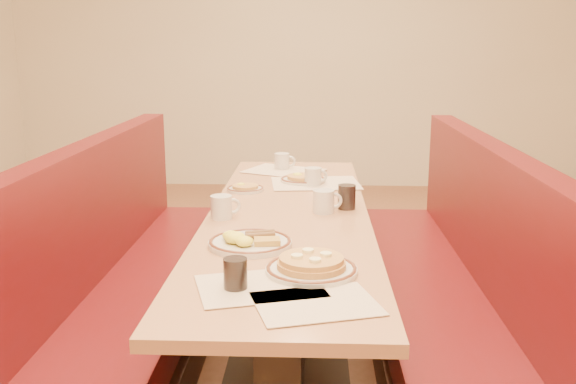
{
  "coord_description": "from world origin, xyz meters",
  "views": [
    {
      "loc": [
        0.11,
        -2.72,
        1.47
      ],
      "look_at": [
        0.0,
        -0.02,
        0.85
      ],
      "focal_mm": 40.0,
      "sensor_mm": 36.0,
      "label": 1
    }
  ],
  "objects_px": {
    "coffee_mug_b": "(222,207)",
    "coffee_mug_c": "(314,176)",
    "pancake_plate": "(311,267)",
    "diner_table": "(288,293)",
    "coffee_mug_a": "(324,201)",
    "booth_left": "(128,294)",
    "eggs_plate": "(249,242)",
    "soda_tumbler_near": "(235,274)",
    "soda_tumbler_mid": "(347,197)",
    "booth_right": "(451,299)",
    "coffee_mug_d": "(283,161)"
  },
  "relations": [
    {
      "from": "coffee_mug_b",
      "to": "coffee_mug_c",
      "type": "height_order",
      "value": "coffee_mug_b"
    },
    {
      "from": "pancake_plate",
      "to": "diner_table",
      "type": "bearing_deg",
      "value": 97.95
    },
    {
      "from": "pancake_plate",
      "to": "coffee_mug_a",
      "type": "xyz_separation_m",
      "value": [
        0.05,
        0.77,
        0.03
      ]
    },
    {
      "from": "booth_left",
      "to": "eggs_plate",
      "type": "height_order",
      "value": "booth_left"
    },
    {
      "from": "pancake_plate",
      "to": "coffee_mug_c",
      "type": "xyz_separation_m",
      "value": [
        0.01,
        1.32,
        0.03
      ]
    },
    {
      "from": "soda_tumbler_near",
      "to": "coffee_mug_c",
      "type": "bearing_deg",
      "value": 81.01
    },
    {
      "from": "coffee_mug_c",
      "to": "soda_tumbler_near",
      "type": "distance_m",
      "value": 1.49
    },
    {
      "from": "coffee_mug_a",
      "to": "diner_table",
      "type": "bearing_deg",
      "value": 173.05
    },
    {
      "from": "soda_tumbler_mid",
      "to": "pancake_plate",
      "type": "bearing_deg",
      "value": -100.37
    },
    {
      "from": "soda_tumbler_near",
      "to": "soda_tumbler_mid",
      "type": "xyz_separation_m",
      "value": [
        0.38,
        0.99,
        0.01
      ]
    },
    {
      "from": "coffee_mug_a",
      "to": "soda_tumbler_near",
      "type": "distance_m",
      "value": 0.97
    },
    {
      "from": "booth_right",
      "to": "coffee_mug_c",
      "type": "xyz_separation_m",
      "value": [
        -0.62,
        0.57,
        0.44
      ]
    },
    {
      "from": "booth_left",
      "to": "pancake_plate",
      "type": "bearing_deg",
      "value": -42.0
    },
    {
      "from": "eggs_plate",
      "to": "soda_tumbler_near",
      "type": "bearing_deg",
      "value": -89.84
    },
    {
      "from": "booth_right",
      "to": "soda_tumbler_mid",
      "type": "height_order",
      "value": "booth_right"
    },
    {
      "from": "coffee_mug_b",
      "to": "diner_table",
      "type": "bearing_deg",
      "value": 0.15
    },
    {
      "from": "booth_right",
      "to": "pancake_plate",
      "type": "distance_m",
      "value": 1.06
    },
    {
      "from": "diner_table",
      "to": "eggs_plate",
      "type": "xyz_separation_m",
      "value": [
        -0.12,
        -0.48,
        0.39
      ]
    },
    {
      "from": "coffee_mug_b",
      "to": "soda_tumbler_mid",
      "type": "distance_m",
      "value": 0.57
    },
    {
      "from": "coffee_mug_b",
      "to": "coffee_mug_c",
      "type": "bearing_deg",
      "value": 40.96
    },
    {
      "from": "coffee_mug_c",
      "to": "soda_tumbler_mid",
      "type": "distance_m",
      "value": 0.5
    },
    {
      "from": "pancake_plate",
      "to": "soda_tumbler_mid",
      "type": "bearing_deg",
      "value": 79.63
    },
    {
      "from": "booth_left",
      "to": "booth_right",
      "type": "relative_size",
      "value": 1.0
    },
    {
      "from": "diner_table",
      "to": "booth_left",
      "type": "xyz_separation_m",
      "value": [
        -0.73,
        0.0,
        -0.01
      ]
    },
    {
      "from": "booth_right",
      "to": "eggs_plate",
      "type": "xyz_separation_m",
      "value": [
        -0.86,
        -0.48,
        0.41
      ]
    },
    {
      "from": "pancake_plate",
      "to": "soda_tumbler_mid",
      "type": "relative_size",
      "value": 2.71
    },
    {
      "from": "booth_left",
      "to": "pancake_plate",
      "type": "height_order",
      "value": "booth_left"
    },
    {
      "from": "coffee_mug_a",
      "to": "soda_tumbler_mid",
      "type": "xyz_separation_m",
      "value": [
        0.1,
        0.07,
        0.0
      ]
    },
    {
      "from": "diner_table",
      "to": "pancake_plate",
      "type": "distance_m",
      "value": 0.86
    },
    {
      "from": "pancake_plate",
      "to": "coffee_mug_d",
      "type": "height_order",
      "value": "coffee_mug_d"
    },
    {
      "from": "booth_left",
      "to": "booth_right",
      "type": "height_order",
      "value": "same"
    },
    {
      "from": "soda_tumbler_mid",
      "to": "coffee_mug_a",
      "type": "bearing_deg",
      "value": -145.13
    },
    {
      "from": "booth_left",
      "to": "pancake_plate",
      "type": "xyz_separation_m",
      "value": [
        0.84,
        -0.75,
        0.41
      ]
    },
    {
      "from": "booth_right",
      "to": "soda_tumbler_mid",
      "type": "distance_m",
      "value": 0.65
    },
    {
      "from": "coffee_mug_a",
      "to": "coffee_mug_b",
      "type": "bearing_deg",
      "value": -179.13
    },
    {
      "from": "eggs_plate",
      "to": "coffee_mug_d",
      "type": "relative_size",
      "value": 2.42
    },
    {
      "from": "booth_left",
      "to": "coffee_mug_d",
      "type": "relative_size",
      "value": 19.73
    },
    {
      "from": "diner_table",
      "to": "coffee_mug_a",
      "type": "bearing_deg",
      "value": 6.87
    },
    {
      "from": "eggs_plate",
      "to": "coffee_mug_a",
      "type": "height_order",
      "value": "coffee_mug_a"
    },
    {
      "from": "coffee_mug_d",
      "to": "soda_tumbler_near",
      "type": "xyz_separation_m",
      "value": [
        -0.05,
        -1.91,
        -0.0
      ]
    },
    {
      "from": "pancake_plate",
      "to": "coffee_mug_b",
      "type": "bearing_deg",
      "value": 120.07
    },
    {
      "from": "diner_table",
      "to": "eggs_plate",
      "type": "relative_size",
      "value": 8.15
    },
    {
      "from": "eggs_plate",
      "to": "diner_table",
      "type": "bearing_deg",
      "value": 75.51
    },
    {
      "from": "coffee_mug_d",
      "to": "soda_tumbler_mid",
      "type": "bearing_deg",
      "value": -70.41
    },
    {
      "from": "coffee_mug_a",
      "to": "soda_tumbler_near",
      "type": "xyz_separation_m",
      "value": [
        -0.28,
        -0.92,
        -0.0
      ]
    },
    {
      "from": "booth_left",
      "to": "soda_tumbler_near",
      "type": "relative_size",
      "value": 25.09
    },
    {
      "from": "booth_left",
      "to": "soda_tumbler_near",
      "type": "distance_m",
      "value": 1.18
    },
    {
      "from": "coffee_mug_a",
      "to": "coffee_mug_d",
      "type": "relative_size",
      "value": 1.05
    },
    {
      "from": "coffee_mug_a",
      "to": "booth_right",
      "type": "bearing_deg",
      "value": -15.72
    },
    {
      "from": "soda_tumbler_near",
      "to": "coffee_mug_a",
      "type": "bearing_deg",
      "value": 73.07
    }
  ]
}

